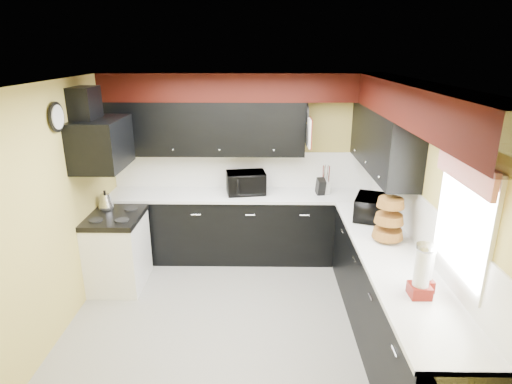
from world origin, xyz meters
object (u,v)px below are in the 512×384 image
at_px(utensil_crock, 325,188).
at_px(knife_block, 321,187).
at_px(toaster_oven, 246,183).
at_px(microwave, 370,207).
at_px(kettle, 106,201).

distance_m(utensil_crock, knife_block, 0.10).
height_order(toaster_oven, microwave, toaster_oven).
bearing_deg(knife_block, toaster_oven, 168.27).
height_order(toaster_oven, utensil_crock, toaster_oven).
distance_m(toaster_oven, microwave, 1.69).
relative_size(microwave, utensil_crock, 3.09).
bearing_deg(toaster_oven, knife_block, -12.14).
bearing_deg(toaster_oven, kettle, -172.92).
xyz_separation_m(utensil_crock, kettle, (-2.78, -0.53, -0.01)).
bearing_deg(microwave, utensil_crock, 43.32).
bearing_deg(toaster_oven, utensil_crock, -8.40).
relative_size(knife_block, kettle, 1.14).
height_order(microwave, knife_block, microwave).
xyz_separation_m(microwave, utensil_crock, (-0.39, 0.88, -0.05)).
xyz_separation_m(microwave, kettle, (-3.17, 0.35, -0.06)).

